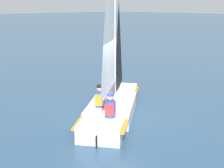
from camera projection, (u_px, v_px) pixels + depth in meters
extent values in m
plane|color=#2D4C6B|center=(112.00, 115.00, 9.44)|extent=(260.00, 260.00, 0.00)
cube|color=silver|center=(112.00, 108.00, 9.37)|extent=(2.60, 2.83, 0.47)
cube|color=silver|center=(120.00, 93.00, 11.04)|extent=(1.24, 1.29, 0.47)
cube|color=silver|center=(101.00, 130.00, 7.71)|extent=(1.58, 1.54, 0.47)
cube|color=orange|center=(112.00, 104.00, 9.33)|extent=(3.75, 4.40, 0.05)
cube|color=silver|center=(118.00, 90.00, 10.48)|extent=(2.24, 2.40, 0.04)
cylinder|color=#B7B7BC|center=(115.00, 22.00, 9.16)|extent=(0.08, 0.08, 5.12)
cylinder|color=#B7B7BC|center=(110.00, 89.00, 8.73)|extent=(1.26, 1.68, 0.07)
pyramid|color=white|center=(109.00, 15.00, 8.13)|extent=(1.18, 1.59, 4.40)
pyramid|color=black|center=(119.00, 45.00, 10.19)|extent=(0.94, 1.26, 3.20)
cube|color=black|center=(96.00, 142.00, 7.18)|extent=(0.07, 0.08, 0.33)
cube|color=black|center=(100.00, 114.00, 8.90)|extent=(0.36, 0.37, 0.45)
cylinder|color=blue|center=(100.00, 99.00, 8.77)|extent=(0.42, 0.42, 0.50)
cube|color=orange|center=(100.00, 99.00, 8.76)|extent=(0.41, 0.43, 0.35)
sphere|color=tan|center=(100.00, 89.00, 8.68)|extent=(0.22, 0.22, 0.22)
cylinder|color=black|center=(100.00, 86.00, 8.65)|extent=(0.29, 0.29, 0.06)
cube|color=black|center=(110.00, 124.00, 8.08)|extent=(0.36, 0.37, 0.45)
cylinder|color=blue|center=(110.00, 109.00, 7.96)|extent=(0.42, 0.42, 0.50)
cube|color=red|center=(110.00, 108.00, 7.95)|extent=(0.41, 0.43, 0.35)
sphere|color=tan|center=(110.00, 97.00, 7.86)|extent=(0.22, 0.22, 0.22)
cylinder|color=blue|center=(110.00, 95.00, 7.84)|extent=(0.29, 0.29, 0.06)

